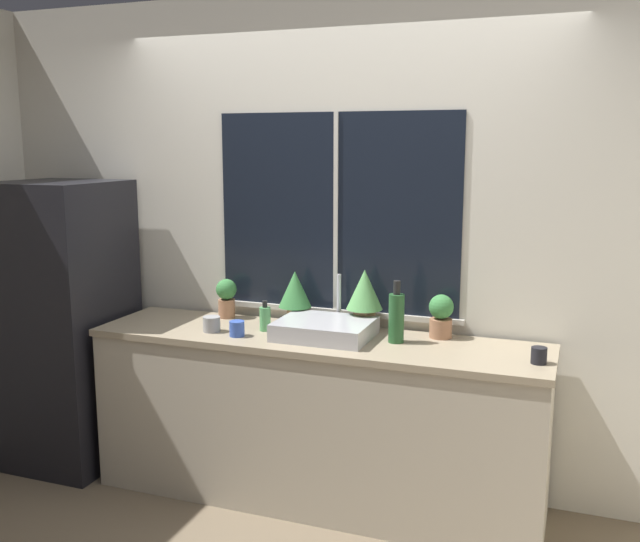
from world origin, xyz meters
The scene contains 15 objects.
ground_plane centered at (0.00, 0.00, 0.00)m, with size 14.00×14.00×0.00m, color brown.
wall_back centered at (0.00, 0.64, 1.35)m, with size 8.00×0.09×2.70m.
wall_left centered at (-2.16, 1.50, 1.35)m, with size 0.06×7.00×2.70m.
counter centered at (0.00, 0.28, 0.45)m, with size 2.40×0.59×0.90m.
refrigerator centered at (-1.57, 0.24, 0.84)m, with size 0.64×0.67×1.68m.
sink centered at (0.05, 0.29, 0.95)m, with size 0.48×0.44×0.30m.
potted_plant_far_left centered at (-0.63, 0.50, 1.03)m, with size 0.12×0.12×0.23m.
potted_plant_center_left centered at (-0.20, 0.50, 1.08)m, with size 0.18×0.18×0.30m.
potted_plant_center_right centered at (0.20, 0.50, 1.10)m, with size 0.19×0.19×0.33m.
potted_plant_far_right centered at (0.61, 0.50, 1.02)m, with size 0.13×0.13×0.23m.
soap_bottle centered at (-0.30, 0.31, 0.97)m, with size 0.06×0.06×0.16m.
bottle_tall centered at (0.42, 0.33, 1.03)m, with size 0.08×0.08×0.32m.
mug_black centered at (1.12, 0.21, 0.94)m, with size 0.07×0.07×0.08m.
mug_grey centered at (-0.56, 0.19, 0.94)m, with size 0.09×0.09×0.08m.
mug_blue centered at (-0.39, 0.15, 0.94)m, with size 0.08×0.08×0.08m.
Camera 1 is at (1.27, -3.07, 1.90)m, focal length 40.00 mm.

